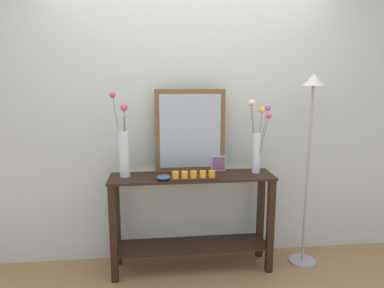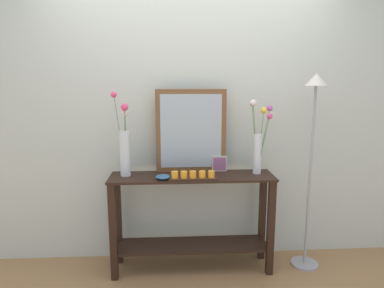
{
  "view_description": "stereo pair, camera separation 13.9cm",
  "coord_description": "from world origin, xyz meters",
  "px_view_note": "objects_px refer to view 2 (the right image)",
  "views": [
    {
      "loc": [
        -0.31,
        -2.74,
        1.62
      ],
      "look_at": [
        0.0,
        0.0,
        1.11
      ],
      "focal_mm": 31.76,
      "sensor_mm": 36.0,
      "label": 1
    },
    {
      "loc": [
        -0.17,
        -2.75,
        1.62
      ],
      "look_at": [
        0.0,
        0.0,
        1.11
      ],
      "focal_mm": 31.76,
      "sensor_mm": 36.0,
      "label": 2
    }
  ],
  "objects_px": {
    "vase_right": "(259,142)",
    "decorative_bowl": "(163,177)",
    "picture_frame_small": "(219,164)",
    "mirror_leaning": "(190,131)",
    "candle_tray": "(193,176)",
    "tall_vase_left": "(125,146)",
    "floor_lamp": "(312,140)",
    "console_table": "(192,213)"
  },
  "relations": [
    {
      "from": "tall_vase_left",
      "to": "picture_frame_small",
      "type": "xyz_separation_m",
      "value": [
        0.81,
        0.08,
        -0.19
      ]
    },
    {
      "from": "mirror_leaning",
      "to": "candle_tray",
      "type": "xyz_separation_m",
      "value": [
        0.01,
        -0.25,
        -0.33
      ]
    },
    {
      "from": "console_table",
      "to": "candle_tray",
      "type": "xyz_separation_m",
      "value": [
        0.0,
        -0.11,
        0.36
      ]
    },
    {
      "from": "tall_vase_left",
      "to": "vase_right",
      "type": "height_order",
      "value": "tall_vase_left"
    },
    {
      "from": "tall_vase_left",
      "to": "picture_frame_small",
      "type": "bearing_deg",
      "value": 5.98
    },
    {
      "from": "mirror_leaning",
      "to": "floor_lamp",
      "type": "bearing_deg",
      "value": -8.6
    },
    {
      "from": "tall_vase_left",
      "to": "vase_right",
      "type": "bearing_deg",
      "value": 0.48
    },
    {
      "from": "mirror_leaning",
      "to": "vase_right",
      "type": "height_order",
      "value": "mirror_leaning"
    },
    {
      "from": "vase_right",
      "to": "candle_tray",
      "type": "height_order",
      "value": "vase_right"
    },
    {
      "from": "console_table",
      "to": "tall_vase_left",
      "type": "bearing_deg",
      "value": 176.09
    },
    {
      "from": "console_table",
      "to": "candle_tray",
      "type": "height_order",
      "value": "candle_tray"
    },
    {
      "from": "vase_right",
      "to": "floor_lamp",
      "type": "height_order",
      "value": "floor_lamp"
    },
    {
      "from": "vase_right",
      "to": "picture_frame_small",
      "type": "bearing_deg",
      "value": 166.9
    },
    {
      "from": "candle_tray",
      "to": "picture_frame_small",
      "type": "relative_size",
      "value": 2.86
    },
    {
      "from": "picture_frame_small",
      "to": "decorative_bowl",
      "type": "distance_m",
      "value": 0.54
    },
    {
      "from": "floor_lamp",
      "to": "vase_right",
      "type": "bearing_deg",
      "value": 172.24
    },
    {
      "from": "picture_frame_small",
      "to": "floor_lamp",
      "type": "xyz_separation_m",
      "value": [
        0.76,
        -0.14,
        0.23
      ]
    },
    {
      "from": "tall_vase_left",
      "to": "candle_tray",
      "type": "xyz_separation_m",
      "value": [
        0.56,
        -0.15,
        -0.23
      ]
    },
    {
      "from": "candle_tray",
      "to": "decorative_bowl",
      "type": "xyz_separation_m",
      "value": [
        -0.24,
        0.01,
        -0.01
      ]
    },
    {
      "from": "vase_right",
      "to": "decorative_bowl",
      "type": "relative_size",
      "value": 5.42
    },
    {
      "from": "tall_vase_left",
      "to": "decorative_bowl",
      "type": "height_order",
      "value": "tall_vase_left"
    },
    {
      "from": "decorative_bowl",
      "to": "floor_lamp",
      "type": "height_order",
      "value": "floor_lamp"
    },
    {
      "from": "mirror_leaning",
      "to": "vase_right",
      "type": "xyz_separation_m",
      "value": [
        0.58,
        -0.09,
        -0.08
      ]
    },
    {
      "from": "tall_vase_left",
      "to": "candle_tray",
      "type": "relative_size",
      "value": 1.78
    },
    {
      "from": "candle_tray",
      "to": "mirror_leaning",
      "type": "bearing_deg",
      "value": 91.53
    },
    {
      "from": "tall_vase_left",
      "to": "floor_lamp",
      "type": "distance_m",
      "value": 1.57
    },
    {
      "from": "vase_right",
      "to": "decorative_bowl",
      "type": "bearing_deg",
      "value": -169.62
    },
    {
      "from": "decorative_bowl",
      "to": "vase_right",
      "type": "bearing_deg",
      "value": 10.38
    },
    {
      "from": "candle_tray",
      "to": "tall_vase_left",
      "type": "bearing_deg",
      "value": 165.29
    },
    {
      "from": "decorative_bowl",
      "to": "floor_lamp",
      "type": "bearing_deg",
      "value": 4.05
    },
    {
      "from": "console_table",
      "to": "tall_vase_left",
      "type": "height_order",
      "value": "tall_vase_left"
    },
    {
      "from": "console_table",
      "to": "decorative_bowl",
      "type": "xyz_separation_m",
      "value": [
        -0.24,
        -0.1,
        0.36
      ]
    },
    {
      "from": "mirror_leaning",
      "to": "vase_right",
      "type": "distance_m",
      "value": 0.59
    },
    {
      "from": "floor_lamp",
      "to": "console_table",
      "type": "bearing_deg",
      "value": 179.3
    },
    {
      "from": "picture_frame_small",
      "to": "vase_right",
      "type": "bearing_deg",
      "value": -13.1
    },
    {
      "from": "tall_vase_left",
      "to": "vase_right",
      "type": "xyz_separation_m",
      "value": [
        1.13,
        0.01,
        0.02
      ]
    },
    {
      "from": "mirror_leaning",
      "to": "floor_lamp",
      "type": "distance_m",
      "value": 1.03
    },
    {
      "from": "console_table",
      "to": "floor_lamp",
      "type": "distance_m",
      "value": 1.2
    },
    {
      "from": "mirror_leaning",
      "to": "floor_lamp",
      "type": "xyz_separation_m",
      "value": [
        1.02,
        -0.15,
        -0.06
      ]
    },
    {
      "from": "candle_tray",
      "to": "decorative_bowl",
      "type": "distance_m",
      "value": 0.24
    },
    {
      "from": "console_table",
      "to": "picture_frame_small",
      "type": "relative_size",
      "value": 10.08
    },
    {
      "from": "vase_right",
      "to": "candle_tray",
      "type": "bearing_deg",
      "value": -164.61
    }
  ]
}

